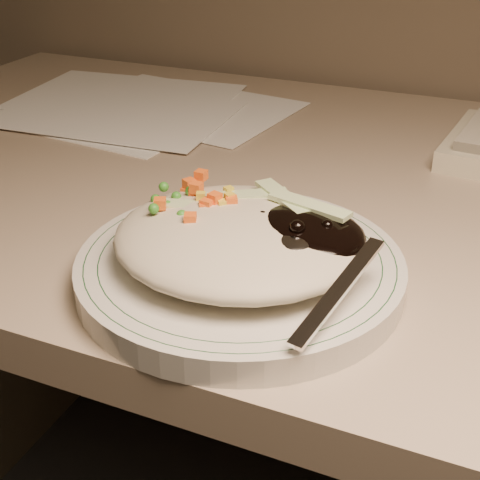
% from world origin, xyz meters
% --- Properties ---
extents(desk, '(1.40, 0.70, 0.74)m').
position_xyz_m(desk, '(0.00, 1.38, 0.54)').
color(desk, gray).
rests_on(desk, ground).
extents(plate, '(0.26, 0.26, 0.02)m').
position_xyz_m(plate, '(-0.06, 1.16, 0.75)').
color(plate, silver).
rests_on(plate, desk).
extents(plate_rim, '(0.24, 0.24, 0.00)m').
position_xyz_m(plate_rim, '(-0.06, 1.16, 0.76)').
color(plate_rim, '#144723').
rests_on(plate_rim, plate).
extents(meal, '(0.20, 0.19, 0.05)m').
position_xyz_m(meal, '(-0.05, 1.16, 0.78)').
color(meal, '#BEB59A').
rests_on(meal, plate).
extents(papers, '(0.41, 0.32, 0.00)m').
position_xyz_m(papers, '(-0.37, 1.51, 0.74)').
color(papers, white).
rests_on(papers, desk).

